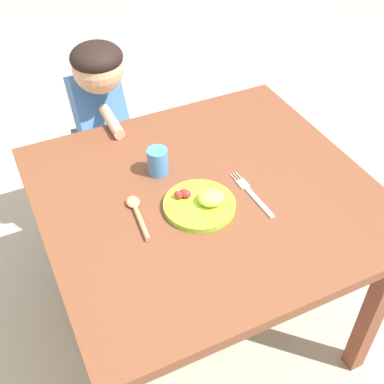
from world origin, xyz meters
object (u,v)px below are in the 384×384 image
Objects in this scene: spoon at (137,211)px; person at (103,138)px; fork at (252,194)px; drinking_cup at (158,161)px; plate at (201,203)px.

spoon is 0.68m from person.
drinking_cup is at bearing 42.29° from fork.
spoon reaches higher than fork.
person reaches higher than drinking_cup.
plate is 0.22× the size of person.
fork is at bearing -45.92° from drinking_cup.
plate is 0.20m from spoon.
fork is at bearing 110.67° from person.
drinking_cup is 0.09× the size of person.
plate is 0.17m from fork.
drinking_cup is (-0.05, 0.21, 0.03)m from plate.
drinking_cup reaches higher than spoon.
spoon is 2.12× the size of drinking_cup.
spoon is (-0.36, 0.08, 0.01)m from fork.
spoon is at bearing -131.24° from drinking_cup.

